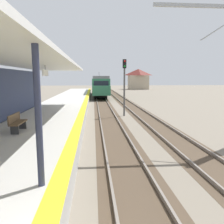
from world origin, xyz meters
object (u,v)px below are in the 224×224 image
(rail_signal_post, at_px, (124,82))
(distant_trackside_house, at_px, (138,79))
(approaching_train, at_px, (100,85))
(platform_bench, at_px, (17,122))

(rail_signal_post, bearing_deg, distant_trackside_house, 77.35)
(approaching_train, relative_size, distant_trackside_house, 2.97)
(distant_trackside_house, bearing_deg, rail_signal_post, -102.65)
(rail_signal_post, xyz_separation_m, distant_trackside_house, (11.41, 50.86, 0.14))
(approaching_train, relative_size, rail_signal_post, 3.77)
(approaching_train, relative_size, platform_bench, 12.25)
(platform_bench, bearing_deg, distant_trackside_house, 73.38)
(rail_signal_post, distance_m, distant_trackside_house, 52.12)
(rail_signal_post, height_order, distant_trackside_house, distant_trackside_house)
(distant_trackside_house, bearing_deg, approaching_train, -115.70)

